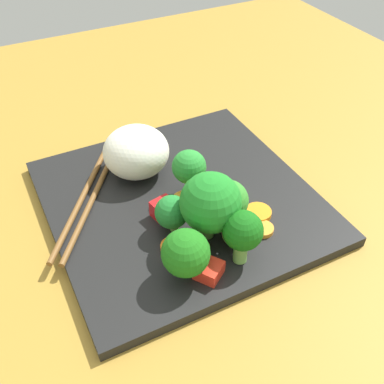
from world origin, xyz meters
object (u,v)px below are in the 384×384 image
Objects in this scene: broccoli_floret_5 at (172,212)px; chopstick_pair at (89,194)px; square_plate at (181,201)px; rice_mound at (136,152)px; carrot_slice_5 at (258,213)px.

chopstick_pair is (-6.21, 9.09, -2.18)cm from broccoli_floret_5.
square_plate is 6.06cm from broccoli_floret_5.
rice_mound is 10.77cm from broccoli_floret_5.
square_plate is at bearing -68.19° from rice_mound.
carrot_slice_5 and chopstick_pair have the same top height.
rice_mound is 7.32cm from chopstick_pair.
rice_mound is 15.95cm from carrot_slice_5.
rice_mound is (-2.60, 6.51, 3.61)cm from square_plate.
carrot_slice_5 is 0.16× the size of chopstick_pair.
broccoli_floret_5 is (-3.00, -4.25, 3.11)cm from square_plate.
rice_mound is at bearing 111.81° from square_plate.
square_plate is at bearing 133.76° from carrot_slice_5.
rice_mound reaches higher than carrot_slice_5.
carrot_slice_5 is at bearing 88.91° from chopstick_pair.
rice_mound is at bearing 139.38° from chopstick_pair.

